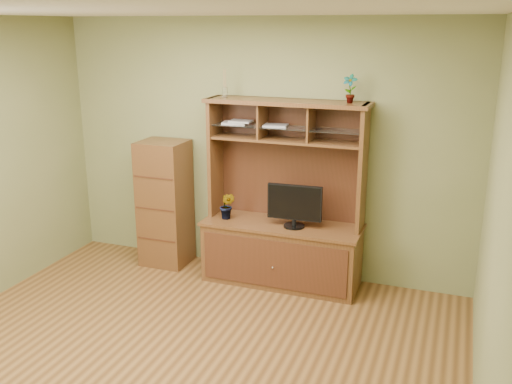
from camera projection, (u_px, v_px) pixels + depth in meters
The scene contains 8 objects.
room at pixel (170, 201), 4.23m from camera, with size 4.54×4.04×2.74m.
media_hutch at pixel (283, 234), 5.91m from camera, with size 1.66×0.61×1.90m.
monitor at pixel (294, 205), 5.68m from camera, with size 0.55×0.21×0.44m.
orchid_plant at pixel (227, 206), 5.95m from camera, with size 0.16×0.13×0.29m, color #325A1F.
top_plant at pixel (350, 89), 5.35m from camera, with size 0.14×0.10×0.27m, color #296322.
reed_diffuser at pixel (225, 86), 5.78m from camera, with size 0.06×0.06×0.29m.
magazines at pixel (250, 123), 5.79m from camera, with size 0.71×0.22×0.04m.
side_cabinet at pixel (165, 203), 6.34m from camera, with size 0.50×0.46×1.40m.
Camera 1 is at (1.99, -3.57, 2.61)m, focal length 40.00 mm.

